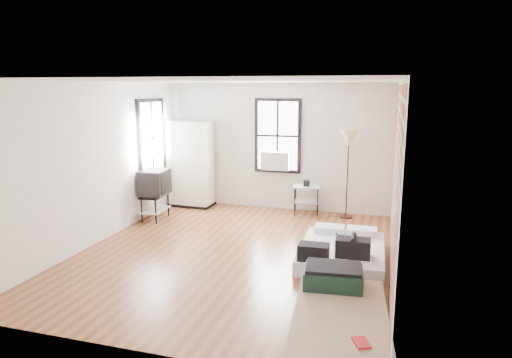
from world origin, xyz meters
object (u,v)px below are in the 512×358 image
(mattress_main, at_px, (342,251))
(floor_lamp, at_px, (349,142))
(tv_stand, at_px, (155,184))
(wardrobe, at_px, (191,164))
(mattress_bare, at_px, (338,309))
(side_table, at_px, (306,191))

(mattress_main, distance_m, floor_lamp, 2.88)
(mattress_main, distance_m, tv_stand, 4.19)
(floor_lamp, height_order, tv_stand, floor_lamp)
(wardrobe, height_order, floor_lamp, wardrobe)
(mattress_bare, relative_size, wardrobe, 1.09)
(side_table, height_order, tv_stand, tv_stand)
(side_table, bearing_deg, wardrobe, -178.50)
(mattress_bare, xyz_separation_m, side_table, (-1.20, 4.45, 0.37))
(mattress_bare, xyz_separation_m, tv_stand, (-4.12, 3.14, 0.61))
(mattress_main, relative_size, wardrobe, 0.91)
(mattress_bare, relative_size, floor_lamp, 1.14)
(wardrobe, relative_size, side_table, 2.67)
(wardrobe, distance_m, floor_lamp, 3.59)
(wardrobe, bearing_deg, floor_lamp, 1.95)
(mattress_bare, distance_m, floor_lamp, 4.64)
(wardrobe, bearing_deg, mattress_bare, -46.61)
(wardrobe, bearing_deg, mattress_main, -31.87)
(tv_stand, bearing_deg, mattress_main, -20.82)
(mattress_bare, distance_m, side_table, 4.63)
(wardrobe, xyz_separation_m, tv_stand, (-0.25, -1.25, -0.23))
(mattress_bare, height_order, wardrobe, wardrobe)
(wardrobe, relative_size, tv_stand, 1.88)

